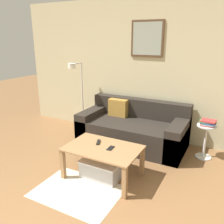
# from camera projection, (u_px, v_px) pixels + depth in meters

# --- Properties ---
(wall_back) EXTENTS (5.60, 0.09, 2.55)m
(wall_back) POSITION_uv_depth(u_px,v_px,m) (150.00, 70.00, 4.32)
(wall_back) COLOR #C6BC93
(wall_back) RESTS_ON ground_plane
(area_rug) EXTENTS (1.06, 0.77, 0.01)m
(area_rug) POSITION_uv_depth(u_px,v_px,m) (78.00, 191.00, 2.99)
(area_rug) COLOR beige
(area_rug) RESTS_ON ground_plane
(couch) EXTENTS (1.87, 0.91, 0.77)m
(couch) POSITION_uv_depth(u_px,v_px,m) (133.00, 129.00, 4.26)
(couch) COLOR #28231E
(couch) RESTS_ON ground_plane
(coffee_table) EXTENTS (1.00, 0.66, 0.44)m
(coffee_table) POSITION_uv_depth(u_px,v_px,m) (103.00, 152.00, 3.21)
(coffee_table) COLOR #997047
(coffee_table) RESTS_ON ground_plane
(storage_bin) EXTENTS (0.55, 0.37, 0.25)m
(storage_bin) POSITION_uv_depth(u_px,v_px,m) (102.00, 168.00, 3.27)
(storage_bin) COLOR #B2B2B7
(storage_bin) RESTS_ON ground_plane
(floor_lamp) EXTENTS (0.23, 0.49, 1.39)m
(floor_lamp) POSITION_uv_depth(u_px,v_px,m) (78.00, 90.00, 4.75)
(floor_lamp) COLOR silver
(floor_lamp) RESTS_ON ground_plane
(side_table) EXTENTS (0.30, 0.30, 0.55)m
(side_table) POSITION_uv_depth(u_px,v_px,m) (205.00, 139.00, 3.75)
(side_table) COLOR silver
(side_table) RESTS_ON ground_plane
(book_stack) EXTENTS (0.25, 0.21, 0.09)m
(book_stack) POSITION_uv_depth(u_px,v_px,m) (208.00, 123.00, 3.66)
(book_stack) COLOR #B73333
(book_stack) RESTS_ON side_table
(remote_control) EXTENTS (0.10, 0.15, 0.02)m
(remote_control) POSITION_uv_depth(u_px,v_px,m) (98.00, 142.00, 3.32)
(remote_control) COLOR black
(remote_control) RESTS_ON coffee_table
(cell_phone) EXTENTS (0.07, 0.14, 0.01)m
(cell_phone) POSITION_uv_depth(u_px,v_px,m) (111.00, 148.00, 3.16)
(cell_phone) COLOR black
(cell_phone) RESTS_ON coffee_table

